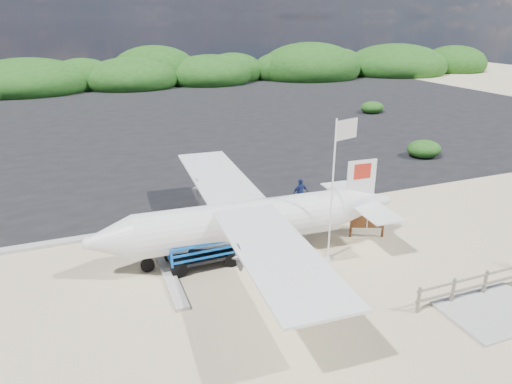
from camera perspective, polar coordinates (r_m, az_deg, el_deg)
ground at (r=19.30m, az=2.81°, el=-8.61°), size 160.00×160.00×0.00m
asphalt_apron at (r=46.77m, az=-12.53°, el=8.79°), size 90.00×50.00×0.04m
lagoon at (r=19.38m, az=-24.80°, el=-10.61°), size 9.00×7.00×0.40m
walkway_pad at (r=18.24m, az=27.68°, el=-13.22°), size 3.50×2.50×0.10m
vegetation_band at (r=71.24m, az=-16.00°, el=12.58°), size 124.00×8.00×4.40m
fence at (r=19.10m, az=26.47°, el=-11.39°), size 6.40×2.00×1.10m
baggage_cart at (r=19.18m, az=-6.75°, el=-8.95°), size 3.08×1.80×1.52m
flagpole at (r=19.74m, az=8.97°, el=-8.13°), size 1.28×0.80×5.96m
signboard at (r=21.86m, az=13.57°, el=-5.47°), size 1.61×0.76×1.38m
crew_a at (r=19.46m, az=2.29°, el=-5.52°), size 0.70×0.56×1.68m
crew_b at (r=21.39m, az=-1.94°, el=-2.66°), size 1.13×1.04×1.89m
crew_c at (r=24.30m, az=5.56°, el=-0.14°), size 0.97×0.48×1.60m
aircraft_large at (r=47.24m, az=9.07°, el=9.15°), size 16.71×16.71×4.76m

